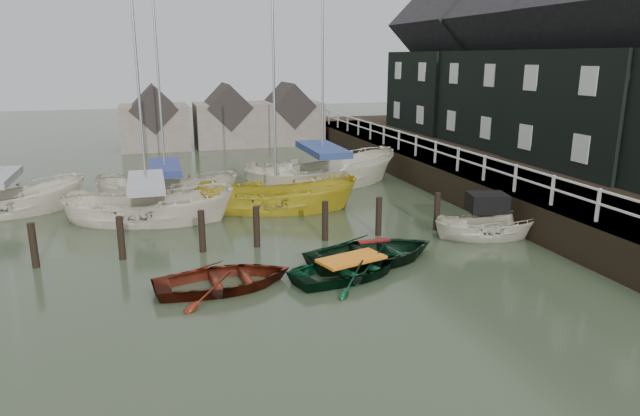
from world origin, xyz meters
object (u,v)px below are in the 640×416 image
object	(u,v)px
sailboat_b	(167,200)
sailboat_e	(2,213)
rowboat_red	(225,288)
rowboat_green	(351,276)
motorboat	(487,234)
sailboat_c	(276,209)
rowboat_dkgreen	(373,262)
sailboat_a	(149,219)
sailboat_d	(322,185)

from	to	relation	value
sailboat_b	sailboat_e	distance (m)	6.54
rowboat_red	sailboat_b	size ratio (longest dim) A/B	0.34
rowboat_green	motorboat	distance (m)	6.21
rowboat_red	sailboat_b	bearing A→B (deg)	0.99
rowboat_green	sailboat_c	distance (m)	8.01
rowboat_green	motorboat	size ratio (longest dim) A/B	0.92
rowboat_dkgreen	sailboat_a	bearing A→B (deg)	36.19
sailboat_d	sailboat_b	bearing A→B (deg)	89.42
sailboat_b	sailboat_d	distance (m)	7.57
rowboat_green	motorboat	xyz separation A→B (m)	(5.86, 2.06, 0.11)
sailboat_b	motorboat	bearing A→B (deg)	-105.66
rowboat_red	motorboat	xyz separation A→B (m)	(9.52, 1.90, 0.11)
sailboat_e	rowboat_green	bearing A→B (deg)	-143.66
motorboat	rowboat_green	bearing A→B (deg)	121.98
sailboat_b	sailboat_d	xyz separation A→B (m)	(7.51, 0.99, -0.00)
rowboat_green	rowboat_dkgreen	size ratio (longest dim) A/B	0.87
motorboat	rowboat_red	bearing A→B (deg)	113.88
sailboat_a	rowboat_dkgreen	bearing A→B (deg)	-120.11
rowboat_green	rowboat_dkgreen	bearing A→B (deg)	-66.05
sailboat_a	sailboat_e	xyz separation A→B (m)	(-5.73, 2.74, -0.00)
sailboat_b	sailboat_c	distance (m)	5.15
rowboat_red	sailboat_a	bearing A→B (deg)	9.29
rowboat_red	sailboat_d	world-z (taller)	sailboat_d
motorboat	sailboat_d	xyz separation A→B (m)	(-3.16, 9.68, -0.06)
sailboat_e	rowboat_dkgreen	bearing A→B (deg)	-138.60
rowboat_dkgreen	sailboat_d	bearing A→B (deg)	-16.86
rowboat_dkgreen	sailboat_e	size ratio (longest dim) A/B	0.46
rowboat_green	sailboat_c	size ratio (longest dim) A/B	0.37
sailboat_b	sailboat_c	size ratio (longest dim) A/B	1.10
motorboat	sailboat_b	xyz separation A→B (m)	(-10.67, 8.70, -0.05)
sailboat_e	sailboat_d	bearing A→B (deg)	-95.70
sailboat_b	sailboat_e	size ratio (longest dim) A/B	1.19
rowboat_green	sailboat_b	distance (m)	11.78
rowboat_red	sailboat_a	xyz separation A→B (m)	(-1.95, 7.53, 0.06)
sailboat_d	sailboat_c	bearing A→B (deg)	131.77
rowboat_dkgreen	sailboat_d	size ratio (longest dim) A/B	0.34
rowboat_red	rowboat_dkgreen	size ratio (longest dim) A/B	0.89
rowboat_green	sailboat_a	xyz separation A→B (m)	(-5.60, 7.69, 0.06)
rowboat_red	sailboat_d	size ratio (longest dim) A/B	0.30
rowboat_red	motorboat	bearing A→B (deg)	-83.92
sailboat_d	sailboat_e	world-z (taller)	sailboat_d
rowboat_red	sailboat_d	xyz separation A→B (m)	(6.36, 11.58, 0.06)
sailboat_a	sailboat_c	bearing A→B (deg)	-71.20
rowboat_dkgreen	sailboat_e	distance (m)	15.64
sailboat_a	rowboat_red	bearing A→B (deg)	-150.06
rowboat_red	sailboat_e	size ratio (longest dim) A/B	0.40
sailboat_d	rowboat_green	bearing A→B (deg)	158.98
sailboat_a	motorboat	bearing A→B (deg)	-100.72
sailboat_b	sailboat_d	bearing A→B (deg)	-58.98
rowboat_red	rowboat_green	distance (m)	3.66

